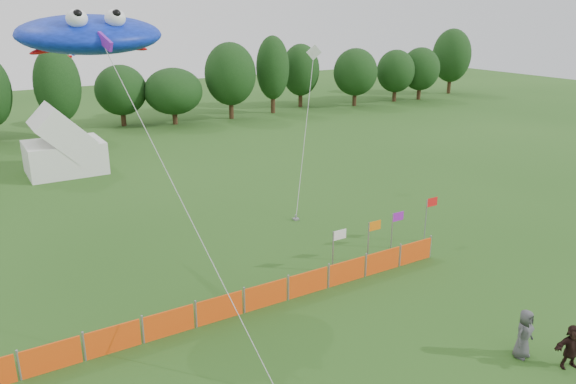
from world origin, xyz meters
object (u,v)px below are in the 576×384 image
tent_right (64,147)px  spectator_e (524,334)px  spectator_f (572,347)px  barrier_fence (243,302)px  stingray_kite (89,34)px

tent_right → spectator_e: size_ratio=3.02×
tent_right → spectator_e: 32.90m
spectator_f → barrier_fence: bearing=152.6°
spectator_e → stingray_kite: (-10.12, 13.72, 9.44)m
tent_right → spectator_f: (9.57, -32.90, -1.12)m
spectator_f → stingray_kite: (-10.96, 14.92, 9.55)m
spectator_e → spectator_f: (0.84, -1.20, -0.11)m
stingray_kite → spectator_e: bearing=-53.6°
barrier_fence → stingray_kite: (-3.33, 6.24, 9.82)m
barrier_fence → spectator_e: (6.79, -7.48, 0.37)m
tent_right → barrier_fence: (1.94, -24.23, -1.38)m
spectator_e → spectator_f: size_ratio=1.14×
tent_right → barrier_fence: 24.34m
tent_right → stingray_kite: (-1.39, -17.99, 8.44)m
spectator_f → stingray_kite: stingray_kite is taller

